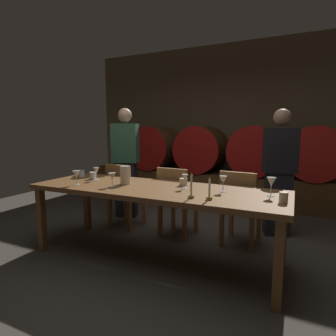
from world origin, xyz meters
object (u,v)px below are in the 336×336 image
Objects in this scene: wine_glass_far_right at (271,182)px; wine_glass_left at (96,171)px; chair_left at (124,193)px; wine_glass_center_left at (112,176)px; dining_table at (154,194)px; guest_right at (279,172)px; wine_barrel_center_left at (203,149)px; pitcher at (125,175)px; wine_barrel_far_right at (314,152)px; cup_center_right at (183,182)px; cup_far_right at (284,197)px; wine_glass_center_right at (185,179)px; wine_barrel_far_left at (157,147)px; chair_center at (176,199)px; candle_left at (191,191)px; chair_right at (240,205)px; candle_right at (209,193)px; wine_glass_right at (223,180)px; cup_far_left at (81,173)px; cup_center_left at (93,176)px; wine_glass_far_left at (76,175)px; guest_left at (126,162)px; wine_barrel_center_right at (256,151)px.

wine_glass_left is at bearing -179.21° from wine_glass_far_right.
wine_glass_center_left is at bearing 122.11° from chair_left.
dining_table is 1.67m from guest_right.
wine_glass_left is at bearing -99.30° from wine_barrel_center_left.
pitcher is 0.43m from wine_glass_left.
wine_barrel_far_right is 11.64× the size of cup_center_right.
wine_barrel_center_left is 4.91× the size of pitcher.
wine_glass_center_right is at bearing 169.70° from cup_far_right.
wine_barrel_far_left reaches higher than chair_left.
chair_center is at bearing 121.40° from wine_glass_center_right.
wine_barrel_far_right reaches higher than candle_left.
wine_glass_center_right reaches higher than chair_right.
candle_right is 1.31× the size of wine_glass_right.
wine_glass_left is at bearing 174.87° from dining_table.
wine_glass_center_right is at bearing -115.72° from wine_barrel_far_right.
wine_glass_right is at bearing 4.02° from pitcher.
wine_glass_center_left is at bearing -162.37° from wine_glass_center_right.
cup_far_left is 0.28m from cup_center_left.
wine_barrel_far_left reaches higher than candle_right.
guest_right is 8.15× the size of pitcher.
wine_glass_far_left is 1.13m from cup_center_right.
wine_glass_far_right is (0.42, -0.00, 0.01)m from wine_glass_right.
candle_left is at bearing -176.87° from candle_right.
guest_left is 1.68m from wine_glass_center_right.
guest_left is 11.48× the size of wine_glass_center_right.
guest_right is 1.56m from candle_right.
chair_right is at bearing 19.26° from cup_center_left.
wine_glass_right reaches higher than cup_far_left.
wine_barrel_center_right reaches higher than wine_glass_center_left.
wine_glass_center_right is (-0.33, -2.61, -0.11)m from wine_barrel_center_right.
wine_glass_far_left is at bearing -98.76° from wine_barrel_center_left.
guest_left reaches higher than wine_glass_center_right.
wine_barrel_center_left is 0.58× the size of guest_left.
wine_barrel_center_right is 1.09× the size of chair_center.
chair_center is at bearing -57.38° from wine_barrel_far_left.
cup_far_right is at bearing -97.11° from wine_barrel_far_right.
cup_center_right is (-0.87, 0.12, -0.09)m from wine_glass_far_right.
wine_barrel_far_left is at bearing 100.52° from cup_center_left.
wine_barrel_far_left is at bearing 133.41° from wine_glass_far_right.
candle_left reaches higher than cup_far_left.
dining_table is 1.04m from chair_left.
guest_right is at bearing 48.50° from dining_table.
wine_barrel_far_left reaches higher than dining_table.
pitcher is (-1.10, -0.64, 0.36)m from chair_right.
wine_barrel_far_right is at bearing 50.97° from wine_glass_far_left.
guest_right reaches higher than cup_center_right.
wine_glass_center_right reaches higher than cup_far_left.
chair_left is at bearing 148.93° from candle_right.
wine_barrel_far_left is 2.99m from wine_glass_center_left.
chair_left is at bearing 91.14° from wine_glass_left.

